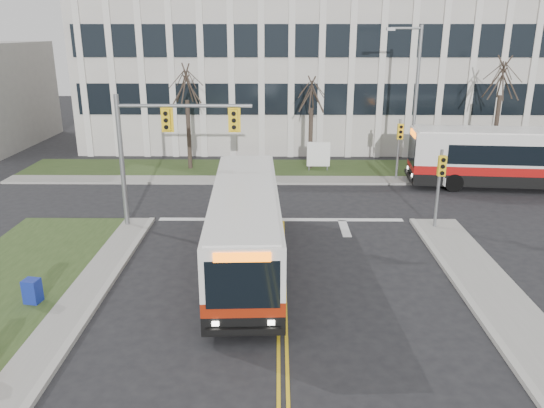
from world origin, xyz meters
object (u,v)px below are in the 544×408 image
at_px(bus_cross, 522,160).
at_px(streetlight, 413,94).
at_px(bus_main, 246,228).
at_px(newspaper_box_blue, 33,292).
at_px(directory_sign, 318,155).

bearing_deg(bus_cross, streetlight, -104.59).
xyz_separation_m(streetlight, bus_main, (-9.44, -13.20, -3.66)).
bearing_deg(newspaper_box_blue, streetlight, 55.28).
distance_m(streetlight, bus_cross, 7.35).
distance_m(bus_main, newspaper_box_blue, 7.86).
bearing_deg(newspaper_box_blue, bus_cross, 42.61).
distance_m(streetlight, bus_main, 16.64).
bearing_deg(bus_main, streetlight, 51.86).
relative_size(streetlight, newspaper_box_blue, 9.68).
xyz_separation_m(directory_sign, newspaper_box_blue, (-10.91, -17.93, -0.70)).
distance_m(directory_sign, bus_main, 15.02).
relative_size(directory_sign, bus_main, 0.17).
bearing_deg(streetlight, bus_main, -125.56).
bearing_deg(bus_main, bus_cross, 32.78).
distance_m(bus_cross, newspaper_box_blue, 26.76).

